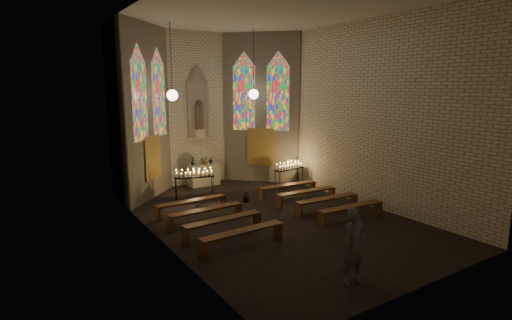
{
  "coord_description": "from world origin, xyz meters",
  "views": [
    {
      "loc": [
        -7.7,
        -11.11,
        4.58
      ],
      "look_at": [
        0.08,
        1.05,
        1.88
      ],
      "focal_mm": 28.0,
      "sensor_mm": 36.0,
      "label": 1
    }
  ],
  "objects_px": {
    "votive_stand_left": "(194,175)",
    "votive_stand_right": "(289,167)",
    "visitor": "(354,246)",
    "aisle_flower_pot": "(246,196)",
    "altar": "(204,175)"
  },
  "relations": [
    {
      "from": "aisle_flower_pot",
      "to": "votive_stand_right",
      "type": "xyz_separation_m",
      "value": [
        2.77,
        0.81,
        0.75
      ]
    },
    {
      "from": "votive_stand_left",
      "to": "votive_stand_right",
      "type": "distance_m",
      "value": 4.35
    },
    {
      "from": "aisle_flower_pot",
      "to": "altar",
      "type": "bearing_deg",
      "value": 93.87
    },
    {
      "from": "aisle_flower_pot",
      "to": "visitor",
      "type": "relative_size",
      "value": 0.25
    },
    {
      "from": "votive_stand_left",
      "to": "aisle_flower_pot",
      "type": "bearing_deg",
      "value": -30.81
    },
    {
      "from": "visitor",
      "to": "votive_stand_right",
      "type": "bearing_deg",
      "value": 63.42
    },
    {
      "from": "aisle_flower_pot",
      "to": "visitor",
      "type": "height_order",
      "value": "visitor"
    },
    {
      "from": "aisle_flower_pot",
      "to": "votive_stand_left",
      "type": "xyz_separation_m",
      "value": [
        -1.52,
        1.56,
        0.77
      ]
    },
    {
      "from": "altar",
      "to": "visitor",
      "type": "relative_size",
      "value": 0.76
    },
    {
      "from": "aisle_flower_pot",
      "to": "votive_stand_right",
      "type": "bearing_deg",
      "value": 16.35
    },
    {
      "from": "votive_stand_left",
      "to": "votive_stand_right",
      "type": "relative_size",
      "value": 1.03
    },
    {
      "from": "altar",
      "to": "votive_stand_left",
      "type": "relative_size",
      "value": 0.85
    },
    {
      "from": "aisle_flower_pot",
      "to": "votive_stand_right",
      "type": "distance_m",
      "value": 2.98
    },
    {
      "from": "votive_stand_right",
      "to": "visitor",
      "type": "relative_size",
      "value": 0.87
    },
    {
      "from": "altar",
      "to": "visitor",
      "type": "height_order",
      "value": "visitor"
    }
  ]
}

